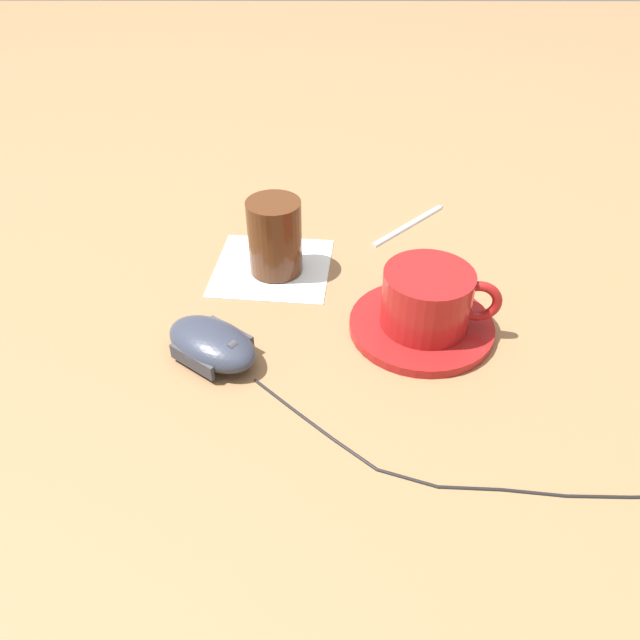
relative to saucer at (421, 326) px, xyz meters
name	(u,v)px	position (x,y,z in m)	size (l,w,h in m)	color
ground_plane	(357,295)	(-0.06, -0.06, -0.01)	(3.00, 3.00, 0.00)	olive
saucer	(421,326)	(0.00, 0.00, 0.00)	(0.15, 0.15, 0.01)	maroon
coffee_cup	(429,299)	(0.00, 0.00, 0.04)	(0.09, 0.12, 0.06)	maroon
computer_mouse	(212,344)	(0.04, -0.21, 0.01)	(0.11, 0.12, 0.04)	#2D3342
mouse_cable	(445,462)	(0.18, 0.00, 0.00)	(0.13, 0.36, 0.00)	black
napkin_under_glass	(272,267)	(-0.12, -0.16, 0.00)	(0.14, 0.14, 0.00)	white
drinking_glass	(275,237)	(-0.11, -0.16, 0.04)	(0.06, 0.06, 0.09)	#4C2814
pen	(410,222)	(-0.22, 0.01, 0.00)	(0.11, 0.11, 0.01)	silver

